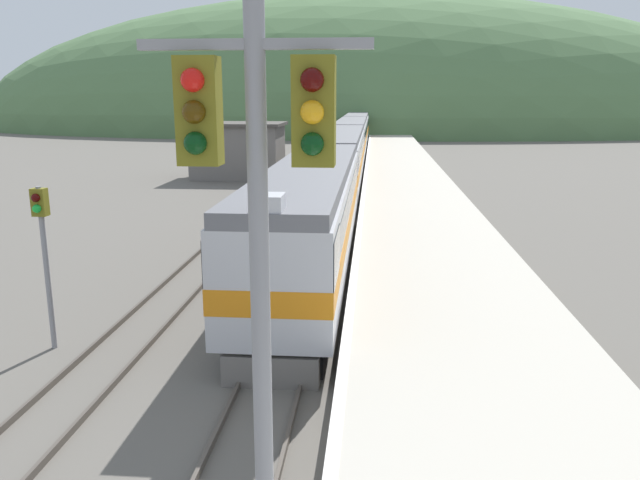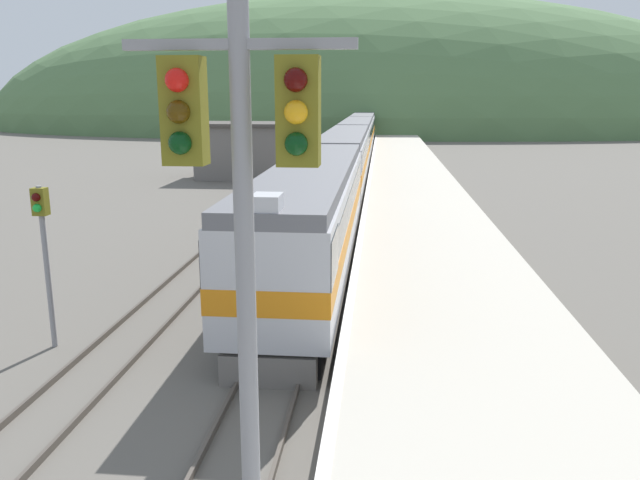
# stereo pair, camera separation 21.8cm
# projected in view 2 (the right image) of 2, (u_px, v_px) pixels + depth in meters

# --- Properties ---
(track_main) EXTENTS (1.52, 180.00, 0.16)m
(track_main) POSITION_uv_depth(u_px,v_px,m) (360.00, 153.00, 71.88)
(track_main) COLOR #4C443D
(track_main) RESTS_ON ground
(track_siding) EXTENTS (1.52, 180.00, 0.16)m
(track_siding) POSITION_uv_depth(u_px,v_px,m) (322.00, 152.00, 72.29)
(track_siding) COLOR #4C443D
(track_siding) RESTS_ON ground
(platform) EXTENTS (6.04, 140.00, 0.95)m
(platform) POSITION_uv_depth(u_px,v_px,m) (406.00, 170.00, 51.97)
(platform) COLOR #BCB5A5
(platform) RESTS_ON ground
(distant_hills) EXTENTS (154.77, 69.65, 50.27)m
(distant_hills) POSITION_uv_depth(u_px,v_px,m) (369.00, 129.00, 123.83)
(distant_hills) COLOR #517547
(distant_hills) RESTS_ON ground
(station_shed) EXTENTS (7.40, 5.72, 4.44)m
(station_shed) POSITION_uv_depth(u_px,v_px,m) (244.00, 150.00, 50.61)
(station_shed) COLOR slate
(station_shed) RESTS_ON ground
(express_train_lead_car) EXTENTS (2.96, 19.47, 4.48)m
(express_train_lead_car) POSITION_uv_depth(u_px,v_px,m) (312.00, 216.00, 23.08)
(express_train_lead_car) COLOR black
(express_train_lead_car) RESTS_ON ground
(carriage_second) EXTENTS (2.95, 20.00, 4.12)m
(carriage_second) POSITION_uv_depth(u_px,v_px,m) (345.00, 159.00, 43.29)
(carriage_second) COLOR black
(carriage_second) RESTS_ON ground
(carriage_third) EXTENTS (2.95, 20.00, 4.12)m
(carriage_third) POSITION_uv_depth(u_px,v_px,m) (357.00, 139.00, 63.52)
(carriage_third) COLOR black
(carriage_third) RESTS_ON ground
(carriage_fourth) EXTENTS (2.95, 20.00, 4.12)m
(carriage_fourth) POSITION_uv_depth(u_px,v_px,m) (363.00, 128.00, 83.75)
(carriage_fourth) COLOR black
(carriage_fourth) RESTS_ON ground
(carriage_fifth) EXTENTS (2.95, 20.00, 4.12)m
(carriage_fifth) POSITION_uv_depth(u_px,v_px,m) (367.00, 121.00, 103.99)
(carriage_fifth) COLOR black
(carriage_fifth) RESTS_ON ground
(signal_mast_main) EXTENTS (2.20, 0.42, 7.99)m
(signal_mast_main) POSITION_uv_depth(u_px,v_px,m) (244.00, 239.00, 6.15)
(signal_mast_main) COLOR gray
(signal_mast_main) RESTS_ON ground
(signal_post_siding) EXTENTS (0.36, 0.42, 4.37)m
(signal_post_siding) POSITION_uv_depth(u_px,v_px,m) (43.00, 234.00, 16.12)
(signal_post_siding) COLOR gray
(signal_post_siding) RESTS_ON ground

